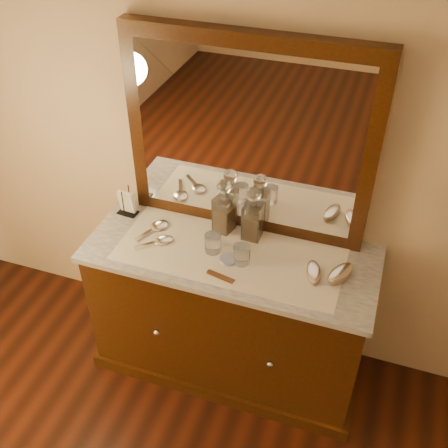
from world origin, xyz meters
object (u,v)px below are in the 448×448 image
Objects in this scene: mirror_frame at (248,139)px; napkin_rack at (127,203)px; dresser_cabinet at (230,313)px; brush_far at (340,274)px; hand_mirror_inner at (161,241)px; pin_dish at (228,259)px; brush_near at (313,273)px; decanter_right at (253,219)px; hand_mirror_outer at (157,227)px; comb at (220,276)px; decanter_left at (224,211)px.

mirror_frame is 0.77m from napkin_rack.
brush_far is at bearing -0.91° from dresser_cabinet.
hand_mirror_inner reaches higher than dresser_cabinet.
brush_far is at bearing -25.36° from mirror_frame.
pin_dish is 0.53m from brush_far.
brush_near is at bearing 0.74° from hand_mirror_inner.
decanter_right is 0.50m from brush_far.
hand_mirror_outer is (0.20, -0.07, -0.05)m from napkin_rack.
brush_near is 0.77m from hand_mirror_inner.
comb is 0.55m from brush_far.
decanter_left is at bearing -134.40° from mirror_frame.
hand_mirror_inner is (-0.89, -0.04, -0.01)m from brush_far.
napkin_rack reaches higher than hand_mirror_inner.
decanter_left is 0.55m from brush_near.
brush_far is 0.95m from hand_mirror_outer.
brush_near is at bearing -8.70° from napkin_rack.
comb is (0.00, -0.12, -0.00)m from pin_dish.
mirror_frame reaches higher than comb.
dresser_cabinet is at bearing -6.28° from hand_mirror_outer.
decanter_right reaches higher than dresser_cabinet.
comb is 0.43m from brush_near.
brush_near is at bearing -5.80° from hand_mirror_outer.
decanter_right is 1.63× the size of brush_far.
brush_near is 0.88× the size of hand_mirror_inner.
comb is at bearing -89.32° from pin_dish.
napkin_rack is 0.75× the size of hand_mirror_outer.
napkin_rack is at bearing 165.24° from comb.
comb is 0.88× the size of napkin_rack.
dresser_cabinet is 0.71m from brush_far.
mirror_frame is 4.03× the size of decanter_right.
napkin_rack reaches higher than dresser_cabinet.
napkin_rack is 0.87× the size of brush_far.
dresser_cabinet is at bearing -60.41° from decanter_left.
decanter_right is at bearing 24.75° from hand_mirror_inner.
pin_dish is at bearing -175.97° from brush_near.
brush_near is at bearing 4.03° from pin_dish.
comb is 0.76× the size of hand_mirror_inner.
napkin_rack is (-0.62, 0.12, 0.50)m from dresser_cabinet.
mirror_frame is 7.49× the size of napkin_rack.
decanter_right is at bearing 162.02° from brush_far.
decanter_right is (0.05, 0.33, 0.11)m from comb.
comb is 0.49m from hand_mirror_outer.
dresser_cabinet is at bearing 104.85° from comb.
decanter_left is 0.65m from brush_far.
pin_dish is (0.01, -0.31, -0.49)m from mirror_frame.
decanter_left is at bearing 165.29° from brush_far.
decanter_right reaches higher than hand_mirror_outer.
decanter_left reaches higher than brush_far.
brush_near reaches higher than hand_mirror_outer.
pin_dish is at bearing -14.81° from hand_mirror_outer.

